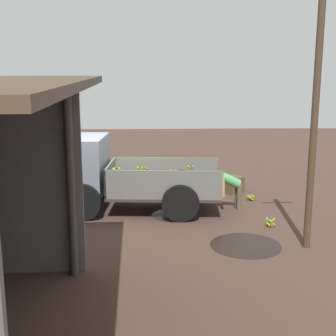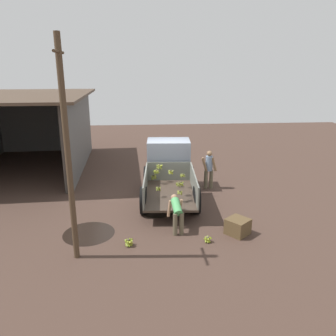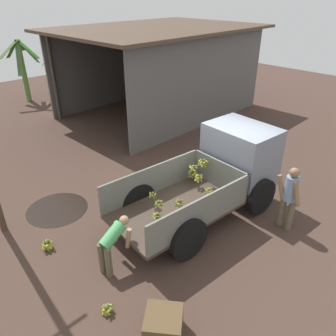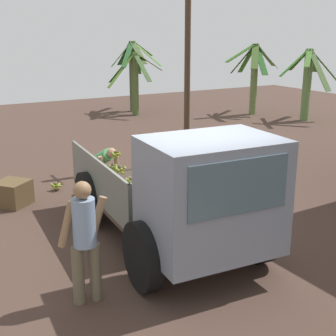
% 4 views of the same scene
% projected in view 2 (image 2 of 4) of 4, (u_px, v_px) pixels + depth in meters
% --- Properties ---
extents(ground, '(36.00, 36.00, 0.00)m').
position_uv_depth(ground, '(165.00, 193.00, 13.84)').
color(ground, '#463229').
extents(mud_patch_0, '(1.63, 1.63, 0.01)m').
position_uv_depth(mud_patch_0, '(89.00, 233.00, 10.42)').
color(mud_patch_0, black).
rests_on(mud_patch_0, ground).
extents(mud_patch_1, '(1.24, 1.24, 0.01)m').
position_uv_depth(mud_patch_1, '(158.00, 211.00, 12.08)').
color(mud_patch_1, '#2C251C').
rests_on(mud_patch_1, ground).
extents(cargo_truck, '(4.67, 2.37, 2.11)m').
position_uv_depth(cargo_truck, '(169.00, 166.00, 13.76)').
color(cargo_truck, '#403229').
rests_on(cargo_truck, ground).
extents(warehouse_shed, '(9.21, 6.69, 3.84)m').
position_uv_depth(warehouse_shed, '(27.00, 116.00, 16.89)').
color(warehouse_shed, '#595754').
rests_on(warehouse_shed, ground).
extents(utility_pole, '(0.92, 0.16, 5.85)m').
position_uv_depth(utility_pole, '(68.00, 152.00, 8.25)').
color(utility_pole, '#483525').
rests_on(utility_pole, ground).
extents(person_foreground_visitor, '(0.33, 0.69, 1.69)m').
position_uv_depth(person_foreground_visitor, '(209.00, 168.00, 14.12)').
color(person_foreground_visitor, brown).
rests_on(person_foreground_visitor, ground).
extents(person_worker_loading, '(0.79, 0.55, 1.13)m').
position_uv_depth(person_worker_loading, '(177.00, 212.00, 10.36)').
color(person_worker_loading, brown).
rests_on(person_worker_loading, ground).
extents(banana_bunch_on_ground_0, '(0.24, 0.25, 0.20)m').
position_uv_depth(banana_bunch_on_ground_0, '(208.00, 239.00, 9.86)').
color(banana_bunch_on_ground_0, brown).
rests_on(banana_bunch_on_ground_0, ground).
extents(banana_bunch_on_ground_1, '(0.27, 0.27, 0.24)m').
position_uv_depth(banana_bunch_on_ground_1, '(129.00, 242.00, 9.65)').
color(banana_bunch_on_ground_1, '#4E4632').
rests_on(banana_bunch_on_ground_1, ground).
extents(wooden_crate_0, '(0.89, 0.89, 0.51)m').
position_uv_depth(wooden_crate_0, '(238.00, 226.00, 10.33)').
color(wooden_crate_0, brown).
rests_on(wooden_crate_0, ground).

